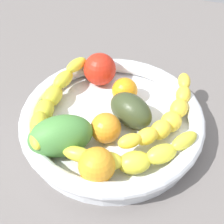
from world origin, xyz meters
TOP-DOWN VIEW (x-y plane):
  - kitchen_counter at (0.00, 0.00)cm, footprint 120.00×120.00cm
  - fruit_bowl at (0.00, 0.00)cm, footprint 35.26×35.26cm
  - banana_draped_left at (-8.64, -6.33)cm, footprint 12.61×22.11cm
  - banana_draped_right at (-0.58, 11.95)cm, footprint 26.34×6.94cm
  - banana_arching_top at (2.02, -10.17)cm, footprint 23.04×11.41cm
  - orange_front at (-4.02, 0.23)cm, footprint 5.62×5.62cm
  - orange_mid_left at (-12.42, -1.05)cm, footprint 6.15×6.15cm
  - orange_mid_right at (6.96, -0.65)cm, footprint 5.23×5.23cm
  - mango_green at (-8.60, 6.78)cm, footprint 12.20×13.46cm
  - tomato_red at (11.07, 5.94)cm, footprint 6.94×6.94cm
  - avocado_dark at (1.48, -3.29)cm, footprint 9.44×10.84cm

SIDE VIEW (x-z plane):
  - kitchen_counter at x=0.00cm, z-range 0.00..3.00cm
  - fruit_bowl at x=0.00cm, z-range 3.08..8.57cm
  - orange_mid_right at x=6.96cm, z-range 5.43..10.66cm
  - banana_draped_left at x=-8.64cm, z-range 5.74..10.36cm
  - banana_arching_top at x=2.02cm, z-range 5.71..10.73cm
  - orange_front at x=-4.02cm, z-range 5.43..11.04cm
  - avocado_dark at x=1.48cm, z-range 5.11..11.53cm
  - orange_mid_left at x=-12.42cm, z-range 5.43..11.57cm
  - banana_draped_right at x=-0.58cm, z-range 6.11..11.27cm
  - tomato_red at x=11.07cm, z-range 5.43..12.37cm
  - mango_green at x=-8.60cm, z-range 5.23..12.70cm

